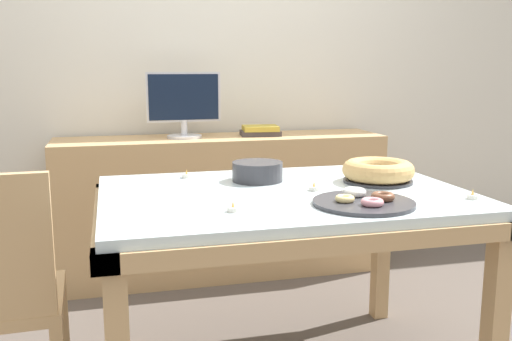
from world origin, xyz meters
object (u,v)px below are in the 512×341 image
at_px(tealight_near_front, 314,188).
at_px(tealight_left_edge, 472,196).
at_px(tealight_right_edge, 272,170).
at_px(book_stack, 260,131).
at_px(computer_monitor, 184,105).
at_px(plate_stack, 257,171).
at_px(tealight_centre, 233,209).
at_px(tealight_near_cakes, 187,175).
at_px(cake_chocolate_round, 378,171).
at_px(pastry_platter, 364,201).

height_order(tealight_near_front, tealight_left_edge, same).
bearing_deg(tealight_right_edge, tealight_left_edge, -50.79).
bearing_deg(book_stack, computer_monitor, -179.83).
bearing_deg(computer_monitor, tealight_right_edge, -72.12).
bearing_deg(plate_stack, computer_monitor, 99.28).
xyz_separation_m(tealight_centre, tealight_near_cakes, (-0.07, 0.62, 0.00)).
height_order(book_stack, tealight_right_edge, book_stack).
relative_size(tealight_near_front, tealight_centre, 1.00).
distance_m(cake_chocolate_round, plate_stack, 0.50).
relative_size(pastry_platter, plate_stack, 1.68).
distance_m(cake_chocolate_round, tealight_centre, 0.75).
distance_m(pastry_platter, plate_stack, 0.55).
distance_m(plate_stack, tealight_left_edge, 0.84).
xyz_separation_m(tealight_near_front, tealight_near_cakes, (-0.44, 0.38, 0.00)).
bearing_deg(tealight_centre, tealight_right_edge, 63.91).
xyz_separation_m(cake_chocolate_round, plate_stack, (-0.47, 0.15, -0.01)).
relative_size(cake_chocolate_round, tealight_left_edge, 7.33).
xyz_separation_m(tealight_right_edge, tealight_near_cakes, (-0.39, -0.03, 0.00)).
height_order(pastry_platter, tealight_near_front, pastry_platter).
distance_m(tealight_near_front, tealight_left_edge, 0.57).
relative_size(pastry_platter, tealight_left_edge, 8.80).
height_order(pastry_platter, plate_stack, plate_stack).
bearing_deg(tealight_near_cakes, tealight_right_edge, 4.25).
relative_size(pastry_platter, tealight_near_front, 8.80).
height_order(pastry_platter, tealight_left_edge, pastry_platter).
bearing_deg(tealight_near_front, tealight_right_edge, 97.36).
distance_m(cake_chocolate_round, tealight_left_edge, 0.41).
xyz_separation_m(plate_stack, tealight_near_cakes, (-0.28, 0.14, -0.03)).
relative_size(tealight_right_edge, tealight_left_edge, 1.00).
bearing_deg(tealight_near_front, tealight_near_cakes, 139.26).
bearing_deg(tealight_left_edge, computer_monitor, 118.38).
bearing_deg(cake_chocolate_round, plate_stack, 162.11).
height_order(pastry_platter, tealight_right_edge, pastry_platter).
xyz_separation_m(book_stack, cake_chocolate_round, (0.18, -1.19, -0.04)).
distance_m(plate_stack, tealight_near_front, 0.29).
distance_m(computer_monitor, tealight_left_edge, 1.77).
relative_size(tealight_centre, tealight_right_edge, 1.00).
xyz_separation_m(tealight_right_edge, tealight_left_edge, (0.56, -0.68, 0.00)).
bearing_deg(computer_monitor, cake_chocolate_round, -61.64).
xyz_separation_m(book_stack, tealight_left_edge, (0.38, -1.55, -0.08)).
bearing_deg(cake_chocolate_round, tealight_centre, -154.53).
bearing_deg(tealight_centre, book_stack, 71.92).
xyz_separation_m(pastry_platter, tealight_right_edge, (-0.14, 0.66, -0.00)).
distance_m(computer_monitor, tealight_centre, 1.53).
distance_m(cake_chocolate_round, tealight_right_edge, 0.49).
distance_m(cake_chocolate_round, pastry_platter, 0.41).
relative_size(tealight_near_front, tealight_left_edge, 1.00).
height_order(cake_chocolate_round, tealight_right_edge, cake_chocolate_round).
relative_size(book_stack, tealight_left_edge, 6.23).
bearing_deg(tealight_near_front, tealight_centre, -147.13).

